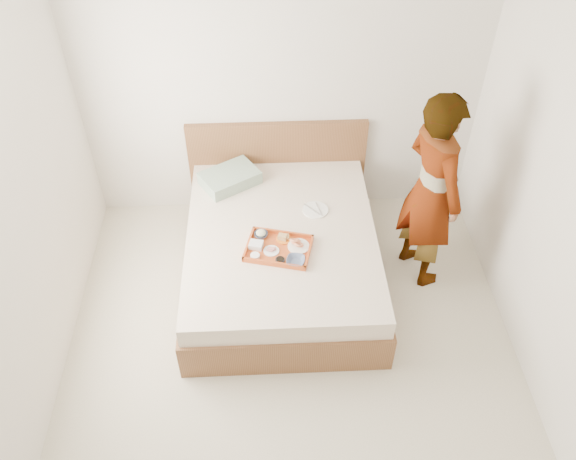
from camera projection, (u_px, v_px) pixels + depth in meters
The scene contains 19 objects.
ground at pixel (293, 373), 4.51m from camera, with size 3.50×4.00×0.01m, color beige.
ceiling at pixel (296, 57), 2.72m from camera, with size 3.50×4.00×0.01m, color white.
wall_back at pixel (281, 86), 5.07m from camera, with size 3.50×0.01×2.60m, color silver.
wall_left at pixel (3, 264), 3.56m from camera, with size 0.01×4.00×2.60m, color silver.
wall_right at pixel (576, 245), 3.68m from camera, with size 0.01×4.00×2.60m, color silver.
bed at pixel (282, 255), 5.05m from camera, with size 1.65×2.00×0.53m, color brown.
headboard at pixel (277, 166), 5.61m from camera, with size 1.65×0.06×0.95m, color brown.
pillow at pixel (230, 178), 5.30m from camera, with size 0.48×0.33×0.12m, color #8D9D91.
tray at pixel (279, 248), 4.71m from camera, with size 0.51×0.37×0.05m, color #C44312.
prawn_plate at pixel (299, 246), 4.73m from camera, with size 0.17×0.17×0.01m, color white.
navy_bowl_big at pixel (296, 261), 4.60m from camera, with size 0.14×0.14×0.04m, color #1E2C4D.
sauce_dish at pixel (280, 260), 4.60m from camera, with size 0.07×0.07×0.03m, color black.
meat_plate at pixel (271, 251), 4.69m from camera, with size 0.13×0.13×0.01m, color white.
bread_plate at pixel (284, 239), 4.79m from camera, with size 0.12×0.12×0.01m, color orange.
salad_bowl at pixel (261, 235), 4.81m from camera, with size 0.11×0.11×0.03m, color #1E2C4D.
plastic_tub at pixel (256, 245), 4.71m from camera, with size 0.11×0.09×0.05m, color silver.
cheese_round at pixel (255, 256), 4.64m from camera, with size 0.07×0.07×0.03m, color white.
dinner_plate at pixel (315, 210), 5.06m from camera, with size 0.22×0.22×0.01m, color white.
person at pixel (431, 191), 4.70m from camera, with size 0.64×0.42×1.77m, color white.
Camera 1 is at (-0.16, -2.52, 3.90)m, focal length 37.09 mm.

